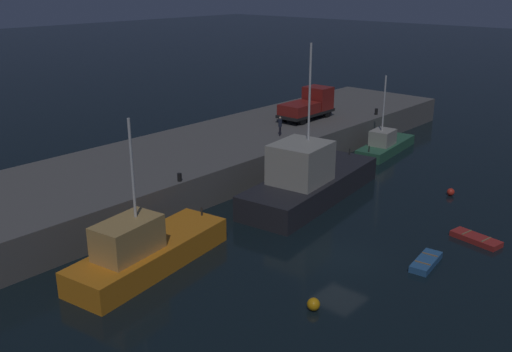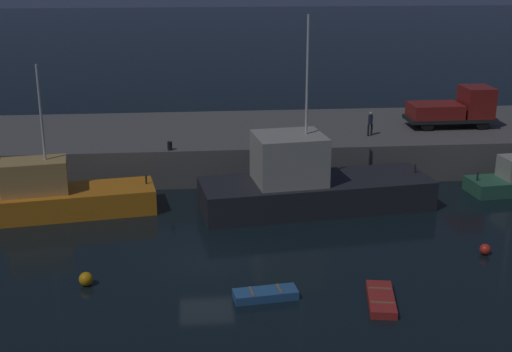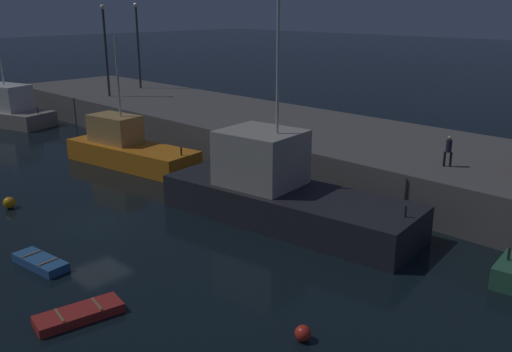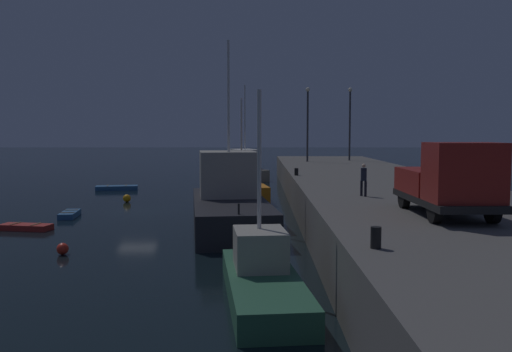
% 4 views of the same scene
% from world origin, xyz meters
% --- Properties ---
extents(ground_plane, '(320.00, 320.00, 0.00)m').
position_xyz_m(ground_plane, '(0.00, 0.00, 0.00)').
color(ground_plane, black).
extents(pier_quay, '(66.28, 10.81, 2.33)m').
position_xyz_m(pier_quay, '(0.00, 15.92, 1.16)').
color(pier_quay, '#5B5956').
rests_on(pier_quay, ground).
extents(fishing_boat_blue, '(13.01, 5.51, 10.49)m').
position_xyz_m(fishing_boat_blue, '(5.82, 6.56, 1.40)').
color(fishing_boat_blue, '#232328').
rests_on(fishing_boat_blue, ground).
extents(fishing_boat_orange, '(9.81, 4.32, 8.11)m').
position_xyz_m(fishing_boat_orange, '(-7.70, 6.88, 1.05)').
color(fishing_boat_orange, orange).
rests_on(fishing_boat_orange, ground).
extents(dinghy_orange_near, '(2.71, 1.24, 0.39)m').
position_xyz_m(dinghy_orange_near, '(2.36, -3.75, 0.18)').
color(dinghy_orange_near, '#2D6099').
rests_on(dinghy_orange_near, ground).
extents(dinghy_red_small, '(1.51, 2.94, 0.36)m').
position_xyz_m(dinghy_red_small, '(6.96, -4.57, 0.16)').
color(dinghy_red_small, '#B22823').
rests_on(dinghy_red_small, ground).
extents(mooring_buoy_near, '(0.52, 0.52, 0.52)m').
position_xyz_m(mooring_buoy_near, '(13.04, -0.36, 0.26)').
color(mooring_buoy_near, red).
rests_on(mooring_buoy_near, ground).
extents(mooring_buoy_mid, '(0.60, 0.60, 0.60)m').
position_xyz_m(mooring_buoy_mid, '(-5.08, -1.91, 0.30)').
color(mooring_buoy_mid, orange).
rests_on(mooring_buoy_mid, ground).
extents(lamp_post_west, '(0.44, 0.44, 7.80)m').
position_xyz_m(lamp_post_west, '(-22.52, 18.00, 6.90)').
color(lamp_post_west, '#38383D').
rests_on(lamp_post_west, pier_quay).
extents(lamp_post_east, '(0.44, 0.44, 7.65)m').
position_xyz_m(lamp_post_east, '(-20.27, 13.27, 6.82)').
color(lamp_post_east, '#38383D').
rests_on(lamp_post_east, pier_quay).
extents(dockworker, '(0.38, 0.38, 1.55)m').
position_xyz_m(dockworker, '(10.83, 13.21, 3.21)').
color(dockworker, black).
rests_on(dockworker, pier_quay).
extents(bollard_west, '(0.28, 0.28, 0.51)m').
position_xyz_m(bollard_west, '(-1.80, 10.89, 2.59)').
color(bollard_west, black).
rests_on(bollard_west, pier_quay).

